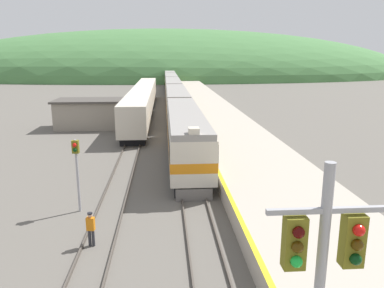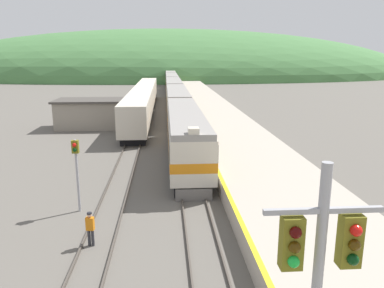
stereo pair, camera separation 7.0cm
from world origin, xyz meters
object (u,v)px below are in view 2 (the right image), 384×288
carriage_second (177,103)px  track_worker (90,227)px  express_train_lead_car (185,133)px  carriage_third (174,90)px  carriage_fourth (172,82)px  siding_train (144,100)px  signal_mast_main (318,283)px  carriage_fifth (170,77)px  signal_post_siding (76,161)px

carriage_second → track_worker: size_ratio=11.60×
express_train_lead_car → carriage_third: size_ratio=1.01×
express_train_lead_car → track_worker: size_ratio=11.71×
carriage_third → carriage_fourth: 20.04m
carriage_second → carriage_third: 20.04m
carriage_third → siding_train: bearing=-108.9°
express_train_lead_car → siding_train: size_ratio=0.44×
signal_mast_main → siding_train: bearing=96.8°
carriage_third → track_worker: bearing=-95.4°
carriage_fourth → signal_mast_main: bearing=-89.2°
carriage_third → siding_train: size_ratio=0.43×
signal_mast_main → carriage_second: bearing=91.5°
carriage_fifth → siding_train: (-4.85, -54.28, -0.19)m
carriage_second → carriage_fourth: size_ratio=1.00×
carriage_third → carriage_fourth: size_ratio=1.00×
carriage_fourth → carriage_fifth: bearing=90.0°
express_train_lead_car → signal_mast_main: signal_mast_main is taller
siding_train → signal_mast_main: 51.08m
siding_train → carriage_second: bearing=-50.2°
signal_post_siding → signal_mast_main: bearing=-61.2°
track_worker → carriage_fourth: bearing=86.1°
carriage_third → signal_mast_main: (1.17, -64.88, 2.21)m
siding_train → express_train_lead_car: bearing=-79.5°
carriage_fifth → signal_post_siding: bearing=-94.1°
carriage_third → track_worker: size_ratio=11.60×
express_train_lead_car → carriage_fifth: bearing=90.0°
express_train_lead_car → track_worker: 15.41m
carriage_second → carriage_fifth: (0.00, 60.11, 0.00)m
express_train_lead_car → carriage_fourth: bearing=90.0°
signal_post_siding → track_worker: (1.40, -4.06, -2.04)m
express_train_lead_car → signal_post_siding: size_ratio=4.65×
signal_mast_main → carriage_fourth: bearing=90.8°
carriage_second → carriage_fourth: same height
express_train_lead_car → carriage_third: express_train_lead_car is taller
express_train_lead_car → carriage_fourth: 60.43m
express_train_lead_car → signal_mast_main: 24.61m
carriage_second → carriage_third: bearing=90.0°
carriage_third → carriage_fifth: same height
express_train_lead_car → carriage_fourth: size_ratio=1.01×
track_worker → carriage_second: bearing=81.6°
signal_post_siding → carriage_second: bearing=78.0°
express_train_lead_car → track_worker: (-5.16, -14.46, -1.31)m
carriage_second → signal_mast_main: bearing=-88.5°
carriage_third → signal_post_siding: size_ratio=4.60×
express_train_lead_car → siding_train: (-4.85, 26.19, -0.20)m
carriage_second → carriage_fifth: bearing=90.0°
carriage_fifth → track_worker: bearing=-93.1°
carriage_third → carriage_fifth: size_ratio=1.00×
carriage_fourth → carriage_fifth: (0.00, 20.04, 0.00)m
carriage_fifth → track_worker: 95.08m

